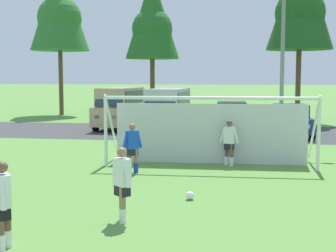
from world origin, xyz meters
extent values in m
plane|color=#598C3D|center=(0.00, 15.00, 0.00)|extent=(400.00, 400.00, 0.00)
cube|color=#3D3D3F|center=(0.00, 23.12, 0.00)|extent=(52.00, 8.40, 0.01)
sphere|color=white|center=(0.50, 7.86, 0.11)|extent=(0.22, 0.22, 0.22)
sphere|color=black|center=(0.50, 7.86, 0.12)|extent=(0.08, 0.08, 0.08)
sphere|color=red|center=(0.56, 7.86, 0.11)|extent=(0.07, 0.07, 0.07)
cylinder|color=white|center=(4.33, 12.32, 1.22)|extent=(0.12, 0.12, 2.44)
cylinder|color=white|center=(-2.98, 12.08, 1.22)|extent=(0.12, 0.12, 2.44)
cylinder|color=white|center=(0.67, 12.20, 2.44)|extent=(7.32, 0.35, 0.12)
cylinder|color=white|center=(4.30, 13.22, 1.34)|extent=(0.15, 1.95, 2.46)
cylinder|color=white|center=(-3.01, 12.98, 1.34)|extent=(0.15, 1.95, 2.46)
cube|color=silver|center=(0.64, 13.20, 1.10)|extent=(6.95, 0.26, 2.20)
cylinder|color=brown|center=(-2.45, 3.91, 0.40)|extent=(0.14, 0.14, 0.80)
cylinder|color=brown|center=(-2.46, 3.65, 0.40)|extent=(0.14, 0.14, 0.80)
cylinder|color=white|center=(-2.45, 3.91, 0.16)|extent=(0.15, 0.15, 0.32)
cylinder|color=white|center=(-2.46, 3.65, 0.16)|extent=(0.15, 0.15, 0.32)
cube|color=black|center=(-2.46, 3.78, 0.72)|extent=(0.38, 0.40, 0.28)
cube|color=white|center=(-2.46, 3.78, 1.10)|extent=(0.42, 0.45, 0.60)
sphere|color=brown|center=(-2.46, 3.78, 1.53)|extent=(0.22, 0.22, 0.22)
cylinder|color=white|center=(-2.58, 4.00, 1.08)|extent=(0.21, 0.24, 0.55)
cylinder|color=white|center=(-2.34, 3.56, 1.08)|extent=(0.21, 0.24, 0.55)
cylinder|color=#936B4C|center=(-1.67, 11.10, 0.40)|extent=(0.14, 0.14, 0.80)
cylinder|color=#936B4C|center=(-1.89, 11.03, 0.40)|extent=(0.14, 0.14, 0.80)
cylinder|color=#1E38B7|center=(-1.67, 11.10, 0.16)|extent=(0.15, 0.15, 0.32)
cylinder|color=#1E38B7|center=(-1.89, 11.03, 0.16)|extent=(0.15, 0.15, 0.32)
cube|color=black|center=(-1.78, 11.06, 0.72)|extent=(0.39, 0.40, 0.28)
cube|color=blue|center=(-1.78, 11.06, 1.10)|extent=(0.43, 0.44, 0.60)
sphere|color=#936B4C|center=(-1.78, 11.06, 1.53)|extent=(0.22, 0.22, 0.22)
cylinder|color=blue|center=(-1.58, 11.22, 1.08)|extent=(0.22, 0.23, 0.55)
cylinder|color=blue|center=(-1.98, 10.91, 1.08)|extent=(0.22, 0.23, 0.55)
cylinder|color=brown|center=(1.43, 12.78, 0.40)|extent=(0.14, 0.14, 0.80)
cylinder|color=brown|center=(1.25, 12.91, 0.40)|extent=(0.14, 0.14, 0.80)
cylinder|color=white|center=(1.43, 12.78, 0.16)|extent=(0.15, 0.15, 0.32)
cylinder|color=white|center=(1.25, 12.91, 0.16)|extent=(0.15, 0.15, 0.32)
cube|color=black|center=(1.34, 12.84, 0.72)|extent=(0.37, 0.27, 0.28)
cube|color=white|center=(1.34, 12.84, 1.10)|extent=(0.42, 0.30, 0.60)
sphere|color=brown|center=(1.34, 12.84, 1.53)|extent=(0.22, 0.22, 0.22)
cylinder|color=white|center=(1.58, 12.76, 1.08)|extent=(0.24, 0.13, 0.55)
cylinder|color=white|center=(1.11, 12.93, 1.08)|extent=(0.24, 0.13, 0.55)
cylinder|color=#936B4C|center=(-0.78, 5.88, 0.40)|extent=(0.14, 0.14, 0.80)
cylinder|color=#936B4C|center=(-0.71, 5.66, 0.40)|extent=(0.14, 0.14, 0.80)
cylinder|color=white|center=(-0.78, 5.88, 0.16)|extent=(0.15, 0.15, 0.32)
cylinder|color=white|center=(-0.71, 5.66, 0.16)|extent=(0.15, 0.15, 0.32)
cube|color=black|center=(-0.75, 5.77, 0.72)|extent=(0.40, 0.39, 0.28)
cube|color=white|center=(-0.75, 5.77, 1.10)|extent=(0.44, 0.43, 0.60)
sphere|color=#936B4C|center=(-0.75, 5.77, 1.53)|extent=(0.22, 0.22, 0.22)
cylinder|color=white|center=(-0.91, 5.97, 1.08)|extent=(0.23, 0.22, 0.55)
cylinder|color=white|center=(-0.59, 5.57, 1.08)|extent=(0.23, 0.22, 0.55)
cube|color=tan|center=(-5.66, 24.11, 0.87)|extent=(2.33, 4.94, 1.10)
cube|color=tan|center=(-5.65, 24.31, 1.97)|extent=(2.12, 4.23, 1.10)
cube|color=#28384C|center=(-5.80, 22.34, 1.95)|extent=(1.70, 0.59, 0.91)
cube|color=#28384C|center=(-4.74, 24.24, 1.97)|extent=(0.31, 3.48, 0.77)
cube|color=white|center=(-5.31, 21.71, 0.92)|extent=(0.29, 0.10, 0.20)
cube|color=white|center=(-6.38, 21.80, 0.92)|extent=(0.29, 0.10, 0.20)
cube|color=#B21414|center=(-4.94, 26.42, 0.92)|extent=(0.29, 0.10, 0.20)
cube|color=#B21414|center=(-6.01, 26.50, 0.92)|extent=(0.29, 0.10, 0.20)
cylinder|color=black|center=(-4.80, 22.55, 0.32)|extent=(0.29, 0.66, 0.64)
cylinder|color=black|center=(-6.76, 22.70, 0.32)|extent=(0.29, 0.66, 0.64)
cylinder|color=black|center=(-4.57, 25.51, 0.32)|extent=(0.29, 0.66, 0.64)
cylinder|color=black|center=(-6.52, 25.67, 0.32)|extent=(0.29, 0.66, 0.64)
cube|color=#B2B2BC|center=(-2.39, 22.30, 0.87)|extent=(2.24, 4.91, 1.10)
cube|color=#B2B2BC|center=(-2.38, 22.50, 1.97)|extent=(2.04, 4.20, 1.10)
cube|color=#28384C|center=(-2.50, 20.54, 1.95)|extent=(1.69, 0.56, 0.91)
cube|color=#28384C|center=(-1.47, 22.45, 1.97)|extent=(0.25, 3.48, 0.77)
cube|color=white|center=(-2.00, 19.91, 0.92)|extent=(0.28, 0.10, 0.20)
cube|color=white|center=(-3.07, 19.98, 0.92)|extent=(0.28, 0.10, 0.20)
cube|color=#B21414|center=(-1.72, 24.63, 0.92)|extent=(0.28, 0.10, 0.20)
cube|color=#B21414|center=(-2.79, 24.69, 0.92)|extent=(0.28, 0.10, 0.20)
cylinder|color=black|center=(-1.50, 20.76, 0.32)|extent=(0.28, 0.65, 0.64)
cylinder|color=black|center=(-3.46, 20.88, 0.32)|extent=(0.28, 0.65, 0.64)
cylinder|color=black|center=(-1.33, 23.73, 0.32)|extent=(0.28, 0.65, 0.64)
cylinder|color=black|center=(-3.28, 23.85, 0.32)|extent=(0.28, 0.65, 0.64)
cube|color=black|center=(1.14, 23.92, 0.70)|extent=(1.91, 4.25, 0.76)
cube|color=black|center=(1.14, 24.07, 1.40)|extent=(1.71, 2.14, 0.64)
cube|color=#28384C|center=(1.17, 23.10, 1.38)|extent=(1.54, 0.36, 0.55)
cube|color=#28384C|center=(1.98, 24.10, 1.40)|extent=(0.09, 1.79, 0.45)
cube|color=white|center=(1.69, 21.88, 0.75)|extent=(0.28, 0.09, 0.20)
cube|color=white|center=(0.71, 21.85, 0.75)|extent=(0.28, 0.09, 0.20)
cube|color=#B21414|center=(1.58, 26.00, 0.75)|extent=(0.28, 0.09, 0.20)
cube|color=#B21414|center=(0.59, 25.97, 0.75)|extent=(0.28, 0.09, 0.20)
cylinder|color=black|center=(2.08, 22.65, 0.32)|extent=(0.26, 0.65, 0.64)
cylinder|color=black|center=(0.28, 22.60, 0.32)|extent=(0.26, 0.65, 0.64)
cylinder|color=black|center=(2.01, 25.25, 0.32)|extent=(0.26, 0.65, 0.64)
cylinder|color=black|center=(0.21, 25.20, 0.32)|extent=(0.26, 0.65, 0.64)
cube|color=navy|center=(4.34, 21.92, 0.70)|extent=(1.98, 4.28, 0.76)
cube|color=navy|center=(4.33, 22.07, 1.40)|extent=(1.75, 2.17, 0.64)
cube|color=#28384C|center=(4.37, 21.10, 1.38)|extent=(1.54, 0.38, 0.55)
cube|color=#28384C|center=(5.17, 22.11, 1.40)|extent=(0.12, 1.79, 0.45)
cube|color=white|center=(4.92, 19.88, 0.75)|extent=(0.28, 0.09, 0.20)
cube|color=white|center=(3.93, 19.84, 0.75)|extent=(0.28, 0.09, 0.20)
cube|color=#B21414|center=(4.74, 24.00, 0.75)|extent=(0.28, 0.09, 0.20)
cube|color=#B21414|center=(3.75, 23.95, 0.75)|extent=(0.28, 0.09, 0.20)
cylinder|color=black|center=(5.29, 20.66, 0.32)|extent=(0.27, 0.65, 0.64)
cylinder|color=black|center=(3.50, 20.58, 0.32)|extent=(0.27, 0.65, 0.64)
cylinder|color=black|center=(5.18, 23.26, 0.32)|extent=(0.27, 0.65, 0.64)
cylinder|color=black|center=(3.38, 23.18, 0.32)|extent=(0.27, 0.65, 0.64)
cylinder|color=brown|center=(-13.38, 34.12, 2.70)|extent=(0.36, 0.36, 5.40)
cone|color=#2D702D|center=(-13.38, 34.12, 9.19)|extent=(4.86, 4.86, 7.57)
sphere|color=#2D702D|center=(-13.38, 34.12, 8.05)|extent=(3.65, 3.65, 3.65)
cylinder|color=brown|center=(-5.14, 32.02, 2.29)|extent=(0.36, 0.36, 4.59)
cone|color=#236023|center=(-5.14, 32.02, 7.80)|extent=(4.13, 4.13, 6.42)
sphere|color=#236023|center=(-5.14, 32.02, 6.83)|extent=(3.10, 3.10, 3.10)
cylinder|color=brown|center=(5.59, 30.41, 2.54)|extent=(0.36, 0.36, 5.09)
sphere|color=#1E511E|center=(5.59, 30.41, 7.58)|extent=(3.43, 3.43, 3.43)
cylinder|color=slate|center=(3.54, 18.27, 3.96)|extent=(0.18, 0.18, 7.92)
cylinder|color=slate|center=(3.54, 18.27, 0.15)|extent=(0.32, 0.32, 0.30)
camera|label=1|loc=(1.82, -4.07, 3.13)|focal=50.82mm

